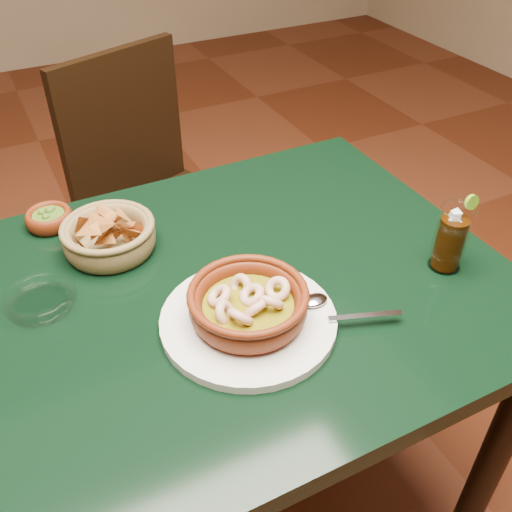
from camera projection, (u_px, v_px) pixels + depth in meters
name	position (u px, v px, depth m)	size (l,w,h in m)	color
dining_table	(184.00, 338.00, 1.06)	(1.20, 0.80, 0.75)	black
dining_chair	(157.00, 199.00, 1.71)	(0.55, 0.55, 0.92)	black
shrimp_plate	(249.00, 309.00, 0.93)	(0.38, 0.29, 0.08)	silver
chip_basket	(109.00, 236.00, 1.09)	(0.21, 0.21, 0.13)	olive
guacamole_ramekin	(49.00, 218.00, 1.17)	(0.11, 0.11, 0.04)	#521B09
cola_drink	(451.00, 239.00, 1.03)	(0.13, 0.13, 0.15)	white
glass_ashtray	(40.00, 299.00, 0.98)	(0.13, 0.13, 0.03)	white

